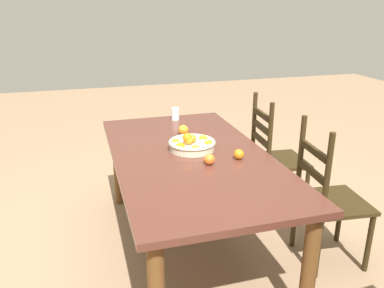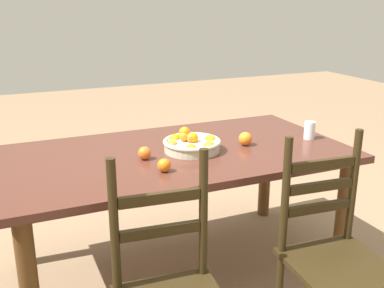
% 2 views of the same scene
% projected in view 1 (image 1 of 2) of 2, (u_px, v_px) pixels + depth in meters
% --- Properties ---
extents(ground_plane, '(12.00, 12.00, 0.00)m').
position_uv_depth(ground_plane, '(191.00, 248.00, 2.86)').
color(ground_plane, '#8C6F52').
extents(dining_table, '(1.88, 1.00, 0.74)m').
position_uv_depth(dining_table, '(190.00, 167.00, 2.64)').
color(dining_table, '#4F291F').
rests_on(dining_table, ground).
extents(chair_near_window, '(0.44, 0.44, 0.98)m').
position_uv_depth(chair_near_window, '(274.00, 158.00, 3.28)').
color(chair_near_window, black).
rests_on(chair_near_window, ground).
extents(chair_by_cabinet, '(0.45, 0.45, 0.99)m').
position_uv_depth(chair_by_cabinet, '(328.00, 201.00, 2.59)').
color(chair_by_cabinet, black).
rests_on(chair_by_cabinet, ground).
extents(fruit_bowl, '(0.32, 0.32, 0.13)m').
position_uv_depth(fruit_bowl, '(192.00, 144.00, 2.67)').
color(fruit_bowl, beige).
rests_on(fruit_bowl, dining_table).
extents(orange_loose_0, '(0.07, 0.07, 0.07)m').
position_uv_depth(orange_loose_0, '(209.00, 159.00, 2.42)').
color(orange_loose_0, orange).
rests_on(orange_loose_0, dining_table).
extents(orange_loose_1, '(0.07, 0.07, 0.07)m').
position_uv_depth(orange_loose_1, '(239.00, 154.00, 2.51)').
color(orange_loose_1, orange).
rests_on(orange_loose_1, dining_table).
extents(orange_loose_2, '(0.08, 0.08, 0.08)m').
position_uv_depth(orange_loose_2, '(183.00, 130.00, 2.97)').
color(orange_loose_2, orange).
rests_on(orange_loose_2, dining_table).
extents(drinking_glass, '(0.07, 0.07, 0.10)m').
position_uv_depth(drinking_glass, '(175.00, 114.00, 3.35)').
color(drinking_glass, silver).
rests_on(drinking_glass, dining_table).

